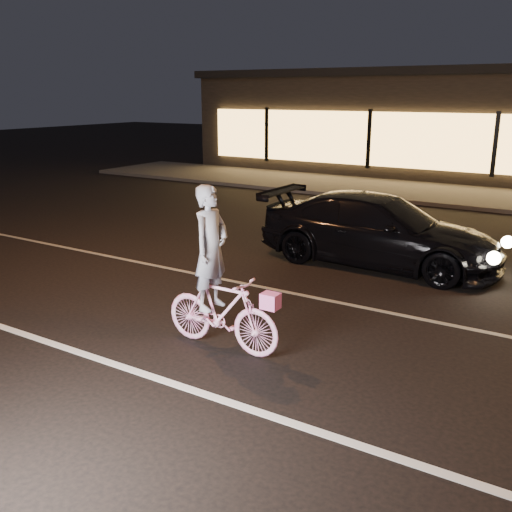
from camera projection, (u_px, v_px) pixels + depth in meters
The scene contains 6 objects.
ground at pixel (280, 348), 7.59m from camera, with size 90.00×90.00×0.00m, color black.
lane_stripe_near at pixel (214, 397), 6.36m from camera, with size 60.00×0.12×0.01m, color silver.
lane_stripe_far at pixel (340, 303), 9.22m from camera, with size 60.00×0.10×0.01m, color gray.
sidewalk at pixel (479, 197), 18.20m from camera, with size 30.00×4.00×0.12m, color #383533.
cyclist at pixel (219, 293), 7.41m from camera, with size 1.73×0.59×2.18m.
sedan at pixel (379, 230), 11.15m from camera, with size 4.76×2.00×1.37m.
Camera 1 is at (3.39, -6.08, 3.27)m, focal length 40.00 mm.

